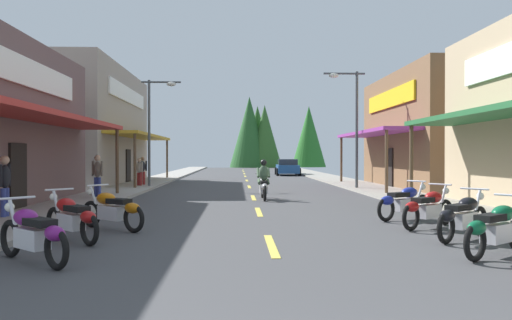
{
  "coord_description": "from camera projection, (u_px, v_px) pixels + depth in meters",
  "views": [
    {
      "loc": [
        -0.65,
        -1.88,
        1.73
      ],
      "look_at": [
        0.46,
        27.58,
        1.45
      ],
      "focal_mm": 34.8,
      "sensor_mm": 36.0,
      "label": 1
    }
  ],
  "objects": [
    {
      "name": "pedestrian_browsing",
      "position": [
        139.0,
        171.0,
        26.43
      ],
      "size": [
        0.44,
        0.43,
        1.59
      ],
      "rotation": [
        0.0,
        0.0,
        0.83
      ],
      "color": "maroon",
      "rests_on": "ground"
    },
    {
      "name": "centerline_dashes",
      "position": [
        248.0,
        183.0,
        30.67
      ],
      "size": [
        0.16,
        56.39,
        0.01
      ],
      "color": "#E0C64C",
      "rests_on": "ground"
    },
    {
      "name": "motorcycle_parked_left_0",
      "position": [
        33.0,
        233.0,
        7.89
      ],
      "size": [
        1.67,
        1.49,
        1.04
      ],
      "rotation": [
        0.0,
        0.0,
        2.42
      ],
      "color": "black",
      "rests_on": "ground"
    },
    {
      "name": "streetlamp_right",
      "position": [
        350.0,
        112.0,
        24.7
      ],
      "size": [
        2.07,
        0.3,
        5.91
      ],
      "color": "#474C51",
      "rests_on": "ground"
    },
    {
      "name": "storefront_right_far",
      "position": [
        447.0,
        131.0,
        26.05
      ],
      "size": [
        7.89,
        10.72,
        6.0
      ],
      "color": "brown",
      "rests_on": "ground"
    },
    {
      "name": "rider_cruising_lead",
      "position": [
        264.0,
        183.0,
        19.3
      ],
      "size": [
        0.6,
        2.14,
        1.57
      ],
      "rotation": [
        0.0,
        0.0,
        1.58
      ],
      "color": "black",
      "rests_on": "ground"
    },
    {
      "name": "pedestrian_waiting",
      "position": [
        97.0,
        174.0,
        19.2
      ],
      "size": [
        0.5,
        0.41,
        1.74
      ],
      "rotation": [
        0.0,
        0.0,
        4.17
      ],
      "color": "#333F8C",
      "rests_on": "ground"
    },
    {
      "name": "pedestrian_strolling",
      "position": [
        142.0,
        169.0,
        27.27
      ],
      "size": [
        0.45,
        0.43,
        1.65
      ],
      "rotation": [
        0.0,
        0.0,
        5.45
      ],
      "color": "maroon",
      "rests_on": "ground"
    },
    {
      "name": "ground",
      "position": [
        249.0,
        186.0,
        28.44
      ],
      "size": [
        9.82,
        83.08,
        0.1
      ],
      "primitive_type": "cube",
      "color": "#424244"
    },
    {
      "name": "sidewalk_right",
      "position": [
        355.0,
        184.0,
        28.67
      ],
      "size": [
        2.45,
        83.08,
        0.12
      ],
      "primitive_type": "cube",
      "color": "gray",
      "rests_on": "ground"
    },
    {
      "name": "treeline_backdrop",
      "position": [
        268.0,
        135.0,
        72.58
      ],
      "size": [
        14.35,
        7.41,
        10.24
      ],
      "color": "#246623",
      "rests_on": "ground"
    },
    {
      "name": "motorcycle_parked_right_1",
      "position": [
        497.0,
        228.0,
        8.46
      ],
      "size": [
        1.79,
        1.34,
        1.04
      ],
      "rotation": [
        0.0,
        0.0,
        0.63
      ],
      "color": "black",
      "rests_on": "ground"
    },
    {
      "name": "storefront_left_far",
      "position": [
        73.0,
        127.0,
        30.14
      ],
      "size": [
        8.45,
        13.03,
        6.92
      ],
      "color": "gray",
      "rests_on": "ground"
    },
    {
      "name": "pedestrian_by_shop",
      "position": [
        5.0,
        183.0,
        12.98
      ],
      "size": [
        0.26,
        0.57,
        1.73
      ],
      "rotation": [
        0.0,
        0.0,
        3.14
      ],
      "color": "#333F8C",
      "rests_on": "ground"
    },
    {
      "name": "parked_car_curbside",
      "position": [
        287.0,
        167.0,
        43.14
      ],
      "size": [
        2.16,
        4.35,
        1.4
      ],
      "rotation": [
        0.0,
        0.0,
        1.54
      ],
      "color": "#1E4C8C",
      "rests_on": "ground"
    },
    {
      "name": "motorcycle_parked_right_3",
      "position": [
        428.0,
        207.0,
        11.76
      ],
      "size": [
        1.75,
        1.39,
        1.04
      ],
      "rotation": [
        0.0,
        0.0,
        0.66
      ],
      "color": "black",
      "rests_on": "ground"
    },
    {
      "name": "motorcycle_parked_left_1",
      "position": [
        72.0,
        217.0,
        9.9
      ],
      "size": [
        1.57,
        1.6,
        1.04
      ],
      "rotation": [
        0.0,
        0.0,
        2.35
      ],
      "color": "black",
      "rests_on": "ground"
    },
    {
      "name": "motorcycle_parked_right_2",
      "position": [
        463.0,
        216.0,
        10.11
      ],
      "size": [
        1.7,
        1.46,
        1.04
      ],
      "rotation": [
        0.0,
        0.0,
        0.7
      ],
      "color": "black",
      "rests_on": "ground"
    },
    {
      "name": "sidewalk_left",
      "position": [
        141.0,
        185.0,
        28.21
      ],
      "size": [
        2.45,
        83.08,
        0.12
      ],
      "primitive_type": "cube",
      "color": "#9E9991",
      "rests_on": "ground"
    },
    {
      "name": "motorcycle_parked_right_4",
      "position": [
        404.0,
        201.0,
        13.31
      ],
      "size": [
        1.85,
        1.25,
        1.04
      ],
      "rotation": [
        0.0,
        0.0,
        0.57
      ],
      "color": "black",
      "rests_on": "ground"
    },
    {
      "name": "motorcycle_parked_left_2",
      "position": [
        113.0,
        209.0,
        11.44
      ],
      "size": [
        1.77,
        1.37,
        1.04
      ],
      "rotation": [
        0.0,
        0.0,
        2.5
      ],
      "color": "black",
      "rests_on": "ground"
    },
    {
      "name": "streetlamp_left",
      "position": [
        155.0,
        117.0,
        26.18
      ],
      "size": [
        2.07,
        0.3,
        5.7
      ],
      "color": "#474C51",
      "rests_on": "ground"
    }
  ]
}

